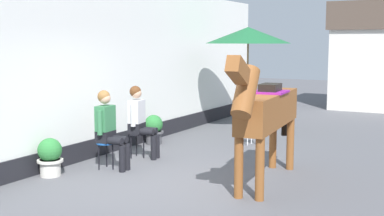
{
  "coord_description": "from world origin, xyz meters",
  "views": [
    {
      "loc": [
        3.96,
        -6.7,
        2.22
      ],
      "look_at": [
        -0.4,
        1.2,
        1.05
      ],
      "focal_mm": 47.88,
      "sensor_mm": 36.0,
      "label": 1
    }
  ],
  "objects_px": {
    "flower_planter_farthest": "(154,129)",
    "cafe_parasol": "(248,36)",
    "flower_planter_inner_near": "(50,156)",
    "saddled_horse_center": "(266,111)",
    "spare_stool_white": "(252,127)",
    "seated_visitor_far": "(140,118)",
    "seated_visitor_near": "(109,126)"
  },
  "relations": [
    {
      "from": "flower_planter_farthest",
      "to": "cafe_parasol",
      "type": "bearing_deg",
      "value": 65.21
    },
    {
      "from": "cafe_parasol",
      "to": "flower_planter_farthest",
      "type": "bearing_deg",
      "value": -114.79
    },
    {
      "from": "flower_planter_farthest",
      "to": "flower_planter_inner_near",
      "type": "bearing_deg",
      "value": -90.48
    },
    {
      "from": "saddled_horse_center",
      "to": "flower_planter_farthest",
      "type": "height_order",
      "value": "saddled_horse_center"
    },
    {
      "from": "cafe_parasol",
      "to": "spare_stool_white",
      "type": "height_order",
      "value": "cafe_parasol"
    },
    {
      "from": "saddled_horse_center",
      "to": "spare_stool_white",
      "type": "height_order",
      "value": "saddled_horse_center"
    },
    {
      "from": "seated_visitor_far",
      "to": "flower_planter_farthest",
      "type": "distance_m",
      "value": 1.43
    },
    {
      "from": "seated_visitor_near",
      "to": "flower_planter_farthest",
      "type": "bearing_deg",
      "value": 103.55
    },
    {
      "from": "seated_visitor_far",
      "to": "spare_stool_white",
      "type": "bearing_deg",
      "value": 57.38
    },
    {
      "from": "flower_planter_inner_near",
      "to": "spare_stool_white",
      "type": "relative_size",
      "value": 1.39
    },
    {
      "from": "seated_visitor_far",
      "to": "flower_planter_inner_near",
      "type": "xyz_separation_m",
      "value": [
        -0.54,
        -1.84,
        -0.44
      ]
    },
    {
      "from": "seated_visitor_near",
      "to": "spare_stool_white",
      "type": "bearing_deg",
      "value": 66.68
    },
    {
      "from": "seated_visitor_far",
      "to": "spare_stool_white",
      "type": "distance_m",
      "value": 2.65
    },
    {
      "from": "spare_stool_white",
      "to": "seated_visitor_far",
      "type": "bearing_deg",
      "value": -122.62
    },
    {
      "from": "seated_visitor_far",
      "to": "flower_planter_inner_near",
      "type": "height_order",
      "value": "seated_visitor_far"
    },
    {
      "from": "cafe_parasol",
      "to": "seated_visitor_far",
      "type": "bearing_deg",
      "value": -99.67
    },
    {
      "from": "saddled_horse_center",
      "to": "flower_planter_inner_near",
      "type": "height_order",
      "value": "saddled_horse_center"
    },
    {
      "from": "seated_visitor_near",
      "to": "cafe_parasol",
      "type": "bearing_deg",
      "value": 82.71
    },
    {
      "from": "seated_visitor_near",
      "to": "flower_planter_inner_near",
      "type": "xyz_separation_m",
      "value": [
        -0.57,
        -0.84,
        -0.44
      ]
    },
    {
      "from": "saddled_horse_center",
      "to": "seated_visitor_near",
      "type": "bearing_deg",
      "value": -171.23
    },
    {
      "from": "seated_visitor_near",
      "to": "spare_stool_white",
      "type": "distance_m",
      "value": 3.51
    },
    {
      "from": "flower_planter_inner_near",
      "to": "cafe_parasol",
      "type": "height_order",
      "value": "cafe_parasol"
    },
    {
      "from": "cafe_parasol",
      "to": "spare_stool_white",
      "type": "bearing_deg",
      "value": -63.32
    },
    {
      "from": "flower_planter_inner_near",
      "to": "spare_stool_white",
      "type": "height_order",
      "value": "flower_planter_inner_near"
    },
    {
      "from": "flower_planter_farthest",
      "to": "seated_visitor_near",
      "type": "bearing_deg",
      "value": -76.45
    },
    {
      "from": "seated_visitor_far",
      "to": "flower_planter_inner_near",
      "type": "relative_size",
      "value": 2.17
    },
    {
      "from": "saddled_horse_center",
      "to": "flower_planter_farthest",
      "type": "relative_size",
      "value": 4.68
    },
    {
      "from": "flower_planter_inner_near",
      "to": "spare_stool_white",
      "type": "bearing_deg",
      "value": 64.27
    },
    {
      "from": "saddled_horse_center",
      "to": "cafe_parasol",
      "type": "distance_m",
      "value": 4.97
    },
    {
      "from": "cafe_parasol",
      "to": "spare_stool_white",
      "type": "relative_size",
      "value": 5.61
    },
    {
      "from": "flower_planter_farthest",
      "to": "spare_stool_white",
      "type": "relative_size",
      "value": 1.39
    },
    {
      "from": "seated_visitor_far",
      "to": "cafe_parasol",
      "type": "xyz_separation_m",
      "value": [
        0.64,
        3.75,
        1.59
      ]
    }
  ]
}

